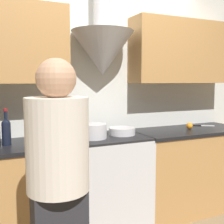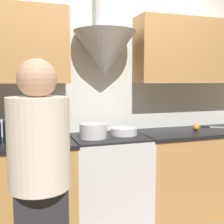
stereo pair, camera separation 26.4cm
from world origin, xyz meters
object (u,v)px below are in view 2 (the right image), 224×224
stove_range (109,181)px  wine_bottle_9 (7,129)px  orange_fruit (196,127)px  person_foreground_left (40,186)px  stock_pot (93,131)px  mixing_bowl (124,131)px

stove_range → wine_bottle_9: (-0.93, -0.00, 0.59)m
orange_fruit → person_foreground_left: bearing=-150.2°
stock_pot → person_foreground_left: (-0.57, -0.97, -0.12)m
stove_range → person_foreground_left: person_foreground_left is taller
person_foreground_left → wine_bottle_9: bearing=101.3°
mixing_bowl → person_foreground_left: person_foreground_left is taller
stove_range → mixing_bowl: size_ratio=3.50×
stock_pot → orange_fruit: size_ratio=3.56×
wine_bottle_9 → orange_fruit: wine_bottle_9 is taller
mixing_bowl → person_foreground_left: size_ratio=0.17×
wine_bottle_9 → mixing_bowl: 1.10m
orange_fruit → stove_range: bearing=-180.0°
person_foreground_left → stove_range: bearing=53.7°
person_foreground_left → mixing_bowl: bearing=48.4°
stove_range → mixing_bowl: (0.17, 0.02, 0.50)m
mixing_bowl → orange_fruit: bearing=-1.0°
stove_range → wine_bottle_9: size_ratio=2.99×
wine_bottle_9 → person_foreground_left: bearing=-78.7°
orange_fruit → stock_pot: bearing=-178.4°
stove_range → stock_pot: bearing=-169.2°
wine_bottle_9 → mixing_bowl: (1.10, 0.02, -0.09)m
stock_pot → orange_fruit: 1.18m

